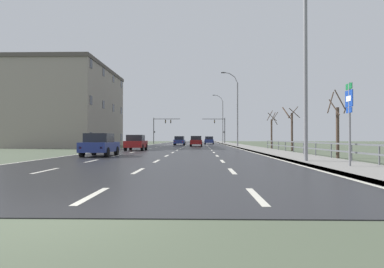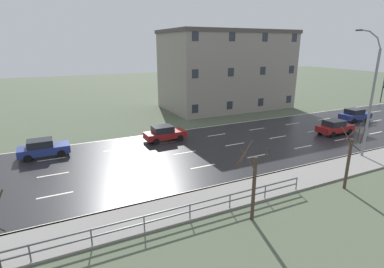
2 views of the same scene
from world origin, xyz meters
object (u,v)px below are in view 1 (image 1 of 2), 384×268
street_lamp_midground (236,110)px  car_near_left (196,141)px  street_lamp_distant (222,120)px  car_far_right (209,140)px  street_lamp_foreground (302,54)px  traffic_signal_left (161,126)px  car_near_right (136,143)px  highway_sign (349,114)px  car_far_left (100,145)px  traffic_signal_right (220,127)px  car_mid_centre (180,141)px  brick_building (72,107)px

street_lamp_midground → car_near_left: size_ratio=2.57×
street_lamp_distant → car_far_right: 12.06m
street_lamp_foreground → street_lamp_distant: size_ratio=0.99×
traffic_signal_left → car_near_right: bearing=-86.8°
highway_sign → car_far_right: highway_sign is taller
car_far_left → car_near_right: same height
street_lamp_distant → car_far_left: street_lamp_distant is taller
street_lamp_foreground → car_far_left: street_lamp_foreground is taller
car_far_left → traffic_signal_right: bearing=77.4°
car_near_left → car_near_right: same height
street_lamp_distant → car_mid_centre: street_lamp_distant is taller
street_lamp_distant → car_near_left: (-5.72, -26.92, -4.73)m
car_far_left → car_far_right: size_ratio=0.99×
traffic_signal_right → car_mid_centre: 19.44m
car_near_right → street_lamp_distant: bearing=74.7°
street_lamp_midground → street_lamp_foreground: bearing=-90.0°
street_lamp_distant → brick_building: (-23.78, -29.54, 0.18)m
car_near_left → brick_building: 18.90m
street_lamp_midground → traffic_signal_left: street_lamp_midground is taller
traffic_signal_left → car_near_right: 40.66m
highway_sign → car_mid_centre: 45.81m
car_mid_centre → car_far_right: (5.40, 8.98, 0.00)m
car_far_right → highway_sign: bearing=-83.0°
traffic_signal_left → car_near_left: bearing=-70.6°
street_lamp_midground → car_near_right: bearing=-130.1°
traffic_signal_right → car_near_right: 43.70m
highway_sign → car_mid_centre: size_ratio=0.85×
traffic_signal_right → car_mid_centre: (-8.17, -17.37, -3.04)m
street_lamp_midground → car_near_right: street_lamp_midground is taller
traffic_signal_right → car_far_right: traffic_signal_right is taller
street_lamp_midground → street_lamp_distant: size_ratio=0.94×
traffic_signal_left → car_far_right: 12.89m
street_lamp_foreground → car_near_left: 35.07m
traffic_signal_right → car_far_left: bearing=-102.1°
street_lamp_foreground → traffic_signal_right: street_lamp_foreground is taller
car_mid_centre → brick_building: 18.74m
highway_sign → car_near_left: highway_sign is taller
car_far_right → street_lamp_distant: bearing=75.3°
highway_sign → car_near_right: 23.61m
car_far_right → traffic_signal_right: bearing=74.3°
street_lamp_midground → car_mid_centre: size_ratio=2.56×
car_mid_centre → brick_building: brick_building is taller
brick_building → street_lamp_foreground: bearing=-53.1°
traffic_signal_right → car_mid_centre: size_ratio=1.40×
street_lamp_midground → brick_building: 23.80m
traffic_signal_left → car_far_left: size_ratio=1.44×
traffic_signal_right → brick_building: brick_building is taller
highway_sign → car_mid_centre: (-9.62, 44.76, -1.45)m
street_lamp_foreground → traffic_signal_left: size_ratio=1.89×
traffic_signal_left → car_far_left: traffic_signal_left is taller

